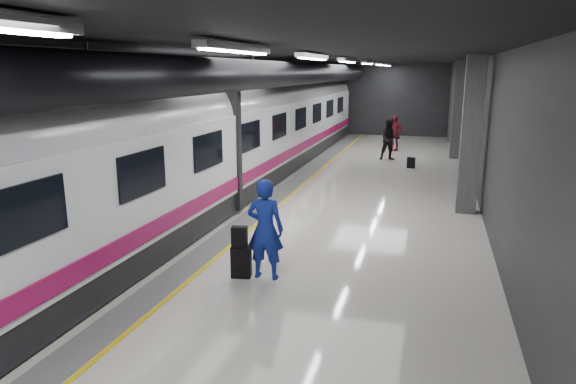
% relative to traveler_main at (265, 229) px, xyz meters
% --- Properties ---
extents(ground, '(40.00, 40.00, 0.00)m').
position_rel_traveler_main_xyz_m(ground, '(-0.46, 4.32, -1.02)').
color(ground, silver).
rests_on(ground, ground).
extents(platform_hall, '(10.02, 40.02, 4.51)m').
position_rel_traveler_main_xyz_m(platform_hall, '(-0.74, 5.28, 2.52)').
color(platform_hall, black).
rests_on(platform_hall, ground).
extents(train, '(3.05, 38.00, 4.05)m').
position_rel_traveler_main_xyz_m(train, '(-3.70, 4.32, 1.05)').
color(train, black).
rests_on(train, ground).
extents(traveler_main, '(0.75, 0.49, 2.04)m').
position_rel_traveler_main_xyz_m(traveler_main, '(0.00, 0.00, 0.00)').
color(traveler_main, '#1720AE').
rests_on(traveler_main, ground).
extents(suitcase_main, '(0.43, 0.32, 0.64)m').
position_rel_traveler_main_xyz_m(suitcase_main, '(-0.48, -0.11, -0.70)').
color(suitcase_main, black).
rests_on(suitcase_main, ground).
extents(shoulder_bag, '(0.34, 0.23, 0.42)m').
position_rel_traveler_main_xyz_m(shoulder_bag, '(-0.50, -0.11, -0.17)').
color(shoulder_bag, black).
rests_on(shoulder_bag, suitcase_main).
extents(traveler_far_a, '(1.12, 0.98, 1.93)m').
position_rel_traveler_main_xyz_m(traveler_far_a, '(1.11, 14.88, -0.05)').
color(traveler_far_a, black).
rests_on(traveler_far_a, ground).
extents(traveler_far_b, '(1.15, 0.86, 1.82)m').
position_rel_traveler_main_xyz_m(traveler_far_b, '(1.08, 17.84, -0.11)').
color(traveler_far_b, maroon).
rests_on(traveler_far_b, ground).
extents(suitcase_far, '(0.35, 0.27, 0.46)m').
position_rel_traveler_main_xyz_m(suitcase_far, '(2.20, 13.05, -0.79)').
color(suitcase_far, black).
rests_on(suitcase_far, ground).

